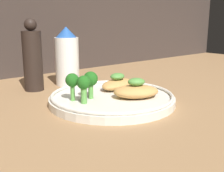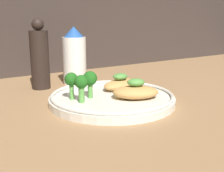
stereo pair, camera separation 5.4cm
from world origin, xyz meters
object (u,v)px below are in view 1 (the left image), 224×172
(broccoli_bunch, at_px, (83,82))
(plate, at_px, (112,98))
(sauce_bottle, at_px, (67,57))
(pepper_grinder, at_px, (33,58))

(broccoli_bunch, bearing_deg, plate, -9.46)
(sauce_bottle, bearing_deg, plate, -95.09)
(plate, distance_m, broccoli_bunch, 0.07)
(broccoli_bunch, distance_m, sauce_bottle, 0.20)
(broccoli_bunch, relative_size, pepper_grinder, 0.37)
(pepper_grinder, bearing_deg, plate, -69.73)
(plate, bearing_deg, sauce_bottle, 84.91)
(broccoli_bunch, xyz_separation_m, sauce_bottle, (0.08, 0.18, 0.02))
(plate, bearing_deg, broccoli_bunch, 170.54)
(sauce_bottle, xyz_separation_m, pepper_grinder, (-0.09, 0.00, 0.01))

